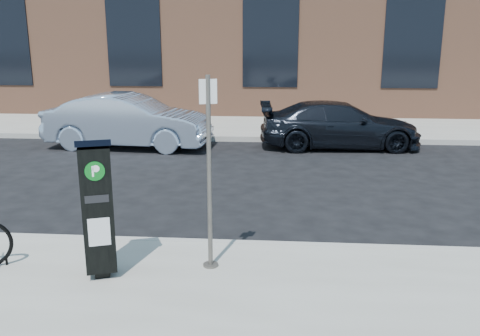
# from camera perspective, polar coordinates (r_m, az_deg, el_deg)

# --- Properties ---
(ground) EXTENTS (120.00, 120.00, 0.00)m
(ground) POSITION_cam_1_polar(r_m,az_deg,el_deg) (7.46, 1.17, -9.32)
(ground) COLOR black
(ground) RESTS_ON ground
(sidewalk_far) EXTENTS (60.00, 12.00, 0.15)m
(sidewalk_far) POSITION_cam_1_polar(r_m,az_deg,el_deg) (21.03, 3.43, 6.38)
(sidewalk_far) COLOR gray
(sidewalk_far) RESTS_ON ground
(curb_near) EXTENTS (60.00, 0.12, 0.16)m
(curb_near) POSITION_cam_1_polar(r_m,az_deg,el_deg) (7.41, 1.16, -8.85)
(curb_near) COLOR #9E9B93
(curb_near) RESTS_ON ground
(curb_far) EXTENTS (60.00, 0.12, 0.16)m
(curb_far) POSITION_cam_1_polar(r_m,az_deg,el_deg) (15.13, 2.96, 3.23)
(curb_far) COLOR #9E9B93
(curb_far) RESTS_ON ground
(building) EXTENTS (28.00, 10.05, 8.25)m
(building) POSITION_cam_1_polar(r_m,az_deg,el_deg) (23.85, 3.74, 17.13)
(building) COLOR #935D43
(building) RESTS_ON ground
(parking_kiosk) EXTENTS (0.49, 0.47, 1.74)m
(parking_kiosk) POSITION_cam_1_polar(r_m,az_deg,el_deg) (6.31, -15.69, -4.25)
(parking_kiosk) COLOR black
(parking_kiosk) RESTS_ON sidewalk_near
(sign_pole) EXTENTS (0.21, 0.19, 2.43)m
(sign_pole) POSITION_cam_1_polar(r_m,az_deg,el_deg) (6.26, -3.47, -0.85)
(sign_pole) COLOR #5B5751
(sign_pole) RESTS_ON sidewalk_near
(car_silver) EXTENTS (4.66, 1.92, 1.50)m
(car_silver) POSITION_cam_1_polar(r_m,az_deg,el_deg) (14.57, -12.43, 5.18)
(car_silver) COLOR #9FB1CB
(car_silver) RESTS_ON ground
(car_dark) EXTENTS (4.55, 2.08, 1.29)m
(car_dark) POSITION_cam_1_polar(r_m,az_deg,el_deg) (14.51, 11.12, 4.78)
(car_dark) COLOR black
(car_dark) RESTS_ON ground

